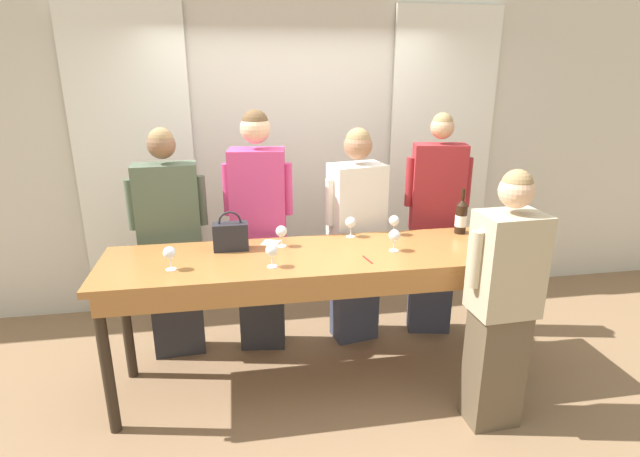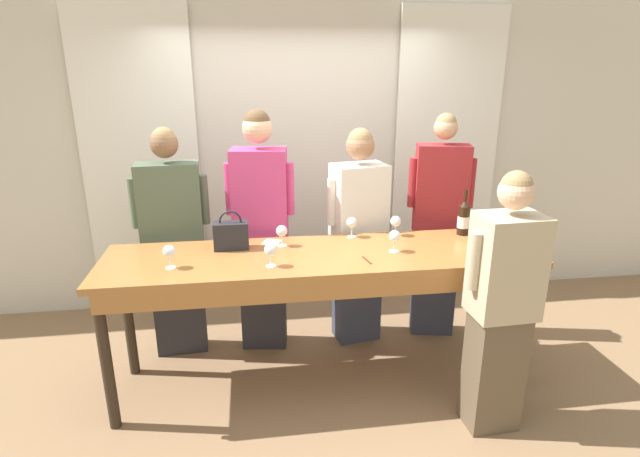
{
  "view_description": "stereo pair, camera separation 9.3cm",
  "coord_description": "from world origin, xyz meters",
  "px_view_note": "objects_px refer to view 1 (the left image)",
  "views": [
    {
      "loc": [
        -0.54,
        -3.06,
        2.18
      ],
      "look_at": [
        0.0,
        0.07,
        1.14
      ],
      "focal_mm": 28.0,
      "sensor_mm": 36.0,
      "label": 1
    },
    {
      "loc": [
        -0.45,
        -3.07,
        2.18
      ],
      "look_at": [
        0.0,
        0.07,
        1.14
      ],
      "focal_mm": 28.0,
      "sensor_mm": 36.0,
      "label": 2
    }
  ],
  "objects_px": {
    "tasting_bar": "(323,269)",
    "wine_glass_front_mid": "(272,251)",
    "guest_olive_jacket": "(171,245)",
    "guest_cream_sweater": "(356,236)",
    "wine_bottle": "(461,217)",
    "wine_glass_center_left": "(351,223)",
    "wine_glass_front_right": "(394,236)",
    "wine_glass_center_right": "(281,232)",
    "handbag": "(231,236)",
    "guest_pink_top": "(259,231)",
    "wine_glass_back_left": "(483,222)",
    "wine_glass_front_left": "(394,221)",
    "host_pouring": "(502,303)",
    "guest_striped_shirt": "(435,225)",
    "wine_glass_center_mid": "(170,253)"
  },
  "relations": [
    {
      "from": "tasting_bar",
      "to": "wine_glass_front_mid",
      "type": "bearing_deg",
      "value": -156.53
    },
    {
      "from": "guest_olive_jacket",
      "to": "guest_cream_sweater",
      "type": "distance_m",
      "value": 1.42
    },
    {
      "from": "wine_bottle",
      "to": "wine_glass_center_left",
      "type": "distance_m",
      "value": 0.83
    },
    {
      "from": "tasting_bar",
      "to": "guest_cream_sweater",
      "type": "bearing_deg",
      "value": 58.33
    },
    {
      "from": "tasting_bar",
      "to": "wine_glass_front_right",
      "type": "xyz_separation_m",
      "value": [
        0.49,
        -0.01,
        0.21
      ]
    },
    {
      "from": "tasting_bar",
      "to": "wine_bottle",
      "type": "xyz_separation_m",
      "value": [
        1.09,
        0.27,
        0.23
      ]
    },
    {
      "from": "wine_glass_front_right",
      "to": "wine_glass_center_right",
      "type": "distance_m",
      "value": 0.77
    },
    {
      "from": "wine_glass_center_right",
      "to": "handbag",
      "type": "bearing_deg",
      "value": -179.33
    },
    {
      "from": "wine_glass_center_right",
      "to": "guest_pink_top",
      "type": "distance_m",
      "value": 0.44
    },
    {
      "from": "wine_glass_center_right",
      "to": "guest_cream_sweater",
      "type": "relative_size",
      "value": 0.09
    },
    {
      "from": "wine_bottle",
      "to": "wine_glass_front_right",
      "type": "height_order",
      "value": "wine_bottle"
    },
    {
      "from": "wine_bottle",
      "to": "wine_glass_front_mid",
      "type": "height_order",
      "value": "wine_bottle"
    },
    {
      "from": "tasting_bar",
      "to": "guest_olive_jacket",
      "type": "relative_size",
      "value": 1.62
    },
    {
      "from": "guest_pink_top",
      "to": "guest_cream_sweater",
      "type": "relative_size",
      "value": 1.08
    },
    {
      "from": "wine_glass_back_left",
      "to": "guest_cream_sweater",
      "type": "relative_size",
      "value": 0.09
    },
    {
      "from": "wine_glass_front_left",
      "to": "wine_glass_back_left",
      "type": "distance_m",
      "value": 0.65
    },
    {
      "from": "guest_pink_top",
      "to": "tasting_bar",
      "type": "bearing_deg",
      "value": -57.88
    },
    {
      "from": "guest_olive_jacket",
      "to": "guest_pink_top",
      "type": "bearing_deg",
      "value": -0.0
    },
    {
      "from": "wine_glass_front_left",
      "to": "host_pouring",
      "type": "relative_size",
      "value": 0.09
    },
    {
      "from": "guest_cream_sweater",
      "to": "guest_striped_shirt",
      "type": "xyz_separation_m",
      "value": [
        0.66,
        0.0,
        0.06
      ]
    },
    {
      "from": "wine_glass_center_mid",
      "to": "wine_glass_back_left",
      "type": "bearing_deg",
      "value": 7.03
    },
    {
      "from": "handbag",
      "to": "guest_olive_jacket",
      "type": "bearing_deg",
      "value": 137.74
    },
    {
      "from": "wine_glass_front_mid",
      "to": "wine_glass_back_left",
      "type": "bearing_deg",
      "value": 11.87
    },
    {
      "from": "tasting_bar",
      "to": "guest_pink_top",
      "type": "distance_m",
      "value": 0.73
    },
    {
      "from": "guest_olive_jacket",
      "to": "guest_cream_sweater",
      "type": "relative_size",
      "value": 1.02
    },
    {
      "from": "host_pouring",
      "to": "handbag",
      "type": "bearing_deg",
      "value": 154.18
    },
    {
      "from": "guest_olive_jacket",
      "to": "wine_glass_center_left",
      "type": "bearing_deg",
      "value": -12.28
    },
    {
      "from": "handbag",
      "to": "wine_glass_center_mid",
      "type": "height_order",
      "value": "handbag"
    },
    {
      "from": "wine_glass_center_left",
      "to": "guest_striped_shirt",
      "type": "bearing_deg",
      "value": 20.24
    },
    {
      "from": "guest_striped_shirt",
      "to": "wine_glass_back_left",
      "type": "bearing_deg",
      "value": -66.74
    },
    {
      "from": "wine_glass_front_left",
      "to": "wine_glass_back_left",
      "type": "relative_size",
      "value": 1.0
    },
    {
      "from": "tasting_bar",
      "to": "wine_glass_front_right",
      "type": "height_order",
      "value": "wine_glass_front_right"
    },
    {
      "from": "wine_glass_front_right",
      "to": "guest_cream_sweater",
      "type": "bearing_deg",
      "value": 100.14
    },
    {
      "from": "guest_pink_top",
      "to": "wine_glass_front_left",
      "type": "bearing_deg",
      "value": -17.1
    },
    {
      "from": "wine_glass_front_mid",
      "to": "handbag",
      "type": "bearing_deg",
      "value": 125.18
    },
    {
      "from": "wine_bottle",
      "to": "guest_pink_top",
      "type": "xyz_separation_m",
      "value": [
        -1.47,
        0.34,
        -0.14
      ]
    },
    {
      "from": "wine_glass_front_mid",
      "to": "wine_glass_center_right",
      "type": "bearing_deg",
      "value": 75.25
    },
    {
      "from": "wine_glass_front_left",
      "to": "wine_glass_front_mid",
      "type": "height_order",
      "value": "same"
    },
    {
      "from": "wine_bottle",
      "to": "wine_glass_center_left",
      "type": "xyz_separation_m",
      "value": [
        -0.83,
        0.05,
        -0.02
      ]
    },
    {
      "from": "wine_glass_front_right",
      "to": "tasting_bar",
      "type": "bearing_deg",
      "value": 179.14
    },
    {
      "from": "wine_bottle",
      "to": "wine_glass_center_right",
      "type": "distance_m",
      "value": 1.34
    },
    {
      "from": "wine_glass_front_left",
      "to": "host_pouring",
      "type": "bearing_deg",
      "value": -65.25
    },
    {
      "from": "wine_glass_front_left",
      "to": "host_pouring",
      "type": "distance_m",
      "value": 1.0
    },
    {
      "from": "wine_bottle",
      "to": "wine_glass_center_mid",
      "type": "xyz_separation_m",
      "value": [
        -2.05,
        -0.36,
        -0.02
      ]
    },
    {
      "from": "wine_bottle",
      "to": "handbag",
      "type": "xyz_separation_m",
      "value": [
        -1.68,
        -0.07,
        -0.03
      ]
    },
    {
      "from": "wine_bottle",
      "to": "wine_glass_center_right",
      "type": "height_order",
      "value": "wine_bottle"
    },
    {
      "from": "wine_glass_center_right",
      "to": "guest_striped_shirt",
      "type": "relative_size",
      "value": 0.08
    },
    {
      "from": "host_pouring",
      "to": "wine_glass_back_left",
      "type": "bearing_deg",
      "value": 72.77
    },
    {
      "from": "wine_glass_center_mid",
      "to": "wine_glass_center_right",
      "type": "bearing_deg",
      "value": 22.75
    },
    {
      "from": "guest_pink_top",
      "to": "wine_glass_center_left",
      "type": "bearing_deg",
      "value": -23.7
    }
  ]
}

